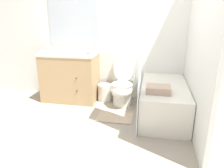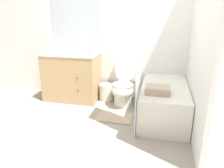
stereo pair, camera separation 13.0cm
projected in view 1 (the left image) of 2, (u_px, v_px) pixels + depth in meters
The scene contains 14 objects.
ground_plane at pixel (94, 136), 2.96m from camera, with size 14.00×14.00×0.00m, color gray.
wall_back at pixel (114, 32), 3.97m from camera, with size 8.00×0.06×2.50m.
wall_right at pixel (197, 38), 3.02m from camera, with size 0.05×2.48×2.50m.
vanity_cabinet at pixel (70, 76), 4.07m from camera, with size 1.01×0.60×0.89m.
sink_faucet at pixel (73, 49), 4.11m from camera, with size 0.14×0.12×0.12m.
toilet at pixel (123, 86), 3.88m from camera, with size 0.39×0.64×0.83m.
bathtub at pixel (163, 101), 3.46m from camera, with size 0.70×1.37×0.52m.
shower_curtain at pixel (140, 60), 2.79m from camera, with size 0.01×0.41×2.02m.
wastebasket at pixel (105, 92), 4.10m from camera, with size 0.26×0.26×0.32m.
tissue_box at pixel (90, 51), 3.93m from camera, with size 0.14×0.13×0.11m.
soap_dispenser at pixel (90, 50), 3.80m from camera, with size 0.05×0.05×0.18m.
hand_towel_folded at pixel (47, 52), 3.82m from camera, with size 0.25×0.15×0.07m.
bath_towel_folded at pixel (158, 89), 3.07m from camera, with size 0.34×0.25×0.10m.
bath_mat at pixel (115, 117), 3.47m from camera, with size 0.56×0.38×0.02m.
Camera 1 is at (0.71, -2.49, 1.61)m, focal length 35.00 mm.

